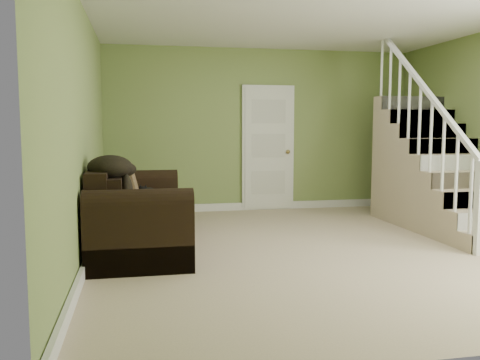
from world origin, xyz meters
name	(u,v)px	position (x,y,z in m)	size (l,w,h in m)	color
floor	(319,248)	(0.00, 0.00, 0.00)	(5.00, 5.50, 0.01)	tan
ceiling	(323,10)	(0.00, 0.00, 2.60)	(5.00, 5.50, 0.01)	white
wall_back	(262,130)	(0.00, 2.75, 1.30)	(5.00, 0.04, 2.60)	#7C944F
wall_left	(83,132)	(-2.50, 0.00, 1.30)	(0.04, 5.50, 2.60)	#7C944F
baseboard_back	(262,206)	(0.00, 2.72, 0.06)	(5.00, 0.04, 0.12)	white
baseboard_left	(90,253)	(-2.47, 0.00, 0.06)	(0.04, 5.50, 0.12)	white
door	(268,148)	(0.10, 2.71, 1.01)	(0.86, 0.12, 2.02)	white
staircase	(433,179)	(1.99, 0.97, 0.64)	(1.00, 2.51, 2.82)	tan
sofa	(135,217)	(-2.02, 0.43, 0.35)	(1.00, 2.32, 0.92)	black
side_table	(123,202)	(-2.20, 1.73, 0.33)	(0.66, 0.66, 0.88)	black
cat	(148,195)	(-1.86, 0.54, 0.58)	(0.28, 0.47, 0.22)	black
banana	(142,205)	(-1.94, 0.17, 0.52)	(0.05, 0.19, 0.05)	yellow
throw_pillow	(131,180)	(-2.07, 1.12, 0.70)	(0.10, 0.39, 0.39)	#442C1B
throw_blanket	(110,167)	(-2.25, -0.03, 0.95)	(0.44, 0.58, 0.24)	black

